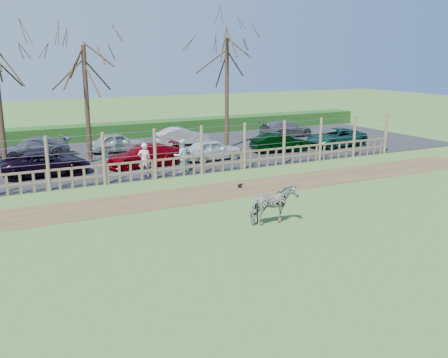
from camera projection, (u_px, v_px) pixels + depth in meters
name	position (u px, v px, depth m)	size (l,w,h in m)	color
ground	(231.00, 227.00, 17.66)	(120.00, 120.00, 0.00)	olive
dirt_strip	(183.00, 196.00, 21.56)	(34.00, 2.80, 0.01)	brown
asphalt	(120.00, 156.00, 30.23)	(44.00, 13.00, 0.04)	#232326
hedge	(94.00, 132.00, 36.18)	(46.00, 2.00, 1.10)	#1E4716
fence	(155.00, 163.00, 24.41)	(30.16, 0.16, 2.50)	brown
tree_mid	(85.00, 76.00, 27.34)	(4.80, 4.80, 6.83)	#3D2B1E
tree_right	(227.00, 67.00, 31.62)	(4.80, 4.80, 7.35)	#3D2B1E
zebra	(273.00, 205.00, 17.80)	(0.78, 1.70, 1.44)	gray
visitor_a	(144.00, 160.00, 24.65)	(0.63, 0.41, 1.72)	silver
visitor_b	(182.00, 156.00, 25.70)	(0.84, 0.65, 1.72)	silver
crow	(240.00, 186.00, 22.98)	(0.25, 0.19, 0.21)	black
car_2	(46.00, 163.00, 25.16)	(1.99, 4.32, 1.20)	black
car_3	(144.00, 155.00, 27.27)	(1.68, 4.13, 1.20)	maroon
car_4	(212.00, 150.00, 28.93)	(1.42, 3.52, 1.20)	silver
car_5	(280.00, 142.00, 31.43)	(1.27, 3.64, 1.20)	black
car_6	(336.00, 137.00, 33.33)	(1.99, 4.32, 1.20)	#114135
car_9	(33.00, 148.00, 29.50)	(1.68, 4.13, 1.20)	slate
car_10	(118.00, 143.00, 31.30)	(1.42, 3.52, 1.20)	#B7C4B6
car_11	(182.00, 136.00, 33.73)	(1.27, 3.64, 1.20)	beige
car_13	(286.00, 129.00, 37.37)	(1.68, 4.13, 1.20)	slate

